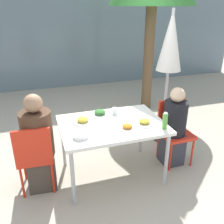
{
  "coord_description": "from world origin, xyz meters",
  "views": [
    {
      "loc": [
        -0.82,
        -2.57,
        2.09
      ],
      "look_at": [
        0.0,
        0.0,
        0.9
      ],
      "focal_mm": 40.0,
      "sensor_mm": 36.0,
      "label": 1
    }
  ],
  "objects_px": {
    "person_right": "(174,129)",
    "bottle": "(165,121)",
    "salad_bowl": "(81,135)",
    "chair_right": "(174,127)",
    "closed_umbrella": "(170,47)",
    "person_left": "(39,146)",
    "chair_left": "(35,154)",
    "drinking_cup": "(115,111)"
  },
  "relations": [
    {
      "from": "person_right",
      "to": "bottle",
      "type": "xyz_separation_m",
      "value": [
        -0.34,
        -0.32,
        0.32
      ]
    },
    {
      "from": "salad_bowl",
      "to": "chair_right",
      "type": "bearing_deg",
      "value": 12.81
    },
    {
      "from": "closed_umbrella",
      "to": "salad_bowl",
      "type": "relative_size",
      "value": 11.36
    },
    {
      "from": "bottle",
      "to": "salad_bowl",
      "type": "xyz_separation_m",
      "value": [
        -0.96,
        0.09,
        -0.07
      ]
    },
    {
      "from": "chair_right",
      "to": "closed_umbrella",
      "type": "distance_m",
      "value": 1.15
    },
    {
      "from": "person_left",
      "to": "closed_umbrella",
      "type": "relative_size",
      "value": 0.59
    },
    {
      "from": "person_right",
      "to": "closed_umbrella",
      "type": "distance_m",
      "value": 1.19
    },
    {
      "from": "person_left",
      "to": "salad_bowl",
      "type": "xyz_separation_m",
      "value": [
        0.45,
        -0.27,
        0.21
      ]
    },
    {
      "from": "chair_right",
      "to": "salad_bowl",
      "type": "bearing_deg",
      "value": 12.39
    },
    {
      "from": "chair_left",
      "to": "drinking_cup",
      "type": "xyz_separation_m",
      "value": [
        1.05,
        0.28,
        0.27
      ]
    },
    {
      "from": "closed_umbrella",
      "to": "drinking_cup",
      "type": "relative_size",
      "value": 23.7
    },
    {
      "from": "closed_umbrella",
      "to": "bottle",
      "type": "bearing_deg",
      "value": -119.69
    },
    {
      "from": "chair_right",
      "to": "person_left",
      "type": "bearing_deg",
      "value": 0.72
    },
    {
      "from": "person_left",
      "to": "drinking_cup",
      "type": "height_order",
      "value": "person_left"
    },
    {
      "from": "closed_umbrella",
      "to": "chair_right",
      "type": "bearing_deg",
      "value": -106.4
    },
    {
      "from": "closed_umbrella",
      "to": "salad_bowl",
      "type": "height_order",
      "value": "closed_umbrella"
    },
    {
      "from": "chair_left",
      "to": "salad_bowl",
      "type": "bearing_deg",
      "value": -17.71
    },
    {
      "from": "chair_right",
      "to": "closed_umbrella",
      "type": "relative_size",
      "value": 0.43
    },
    {
      "from": "person_left",
      "to": "chair_right",
      "type": "distance_m",
      "value": 1.8
    },
    {
      "from": "chair_right",
      "to": "bottle",
      "type": "relative_size",
      "value": 4.39
    },
    {
      "from": "person_left",
      "to": "drinking_cup",
      "type": "relative_size",
      "value": 14.06
    },
    {
      "from": "chair_right",
      "to": "bottle",
      "type": "height_order",
      "value": "bottle"
    },
    {
      "from": "person_right",
      "to": "person_left",
      "type": "bearing_deg",
      "value": -1.88
    },
    {
      "from": "salad_bowl",
      "to": "drinking_cup",
      "type": "bearing_deg",
      "value": 40.92
    },
    {
      "from": "chair_right",
      "to": "salad_bowl",
      "type": "xyz_separation_m",
      "value": [
        -1.35,
        -0.31,
        0.25
      ]
    },
    {
      "from": "bottle",
      "to": "salad_bowl",
      "type": "bearing_deg",
      "value": 174.58
    },
    {
      "from": "chair_left",
      "to": "chair_right",
      "type": "relative_size",
      "value": 1.0
    },
    {
      "from": "person_left",
      "to": "salad_bowl",
      "type": "height_order",
      "value": "person_left"
    },
    {
      "from": "person_right",
      "to": "bottle",
      "type": "height_order",
      "value": "person_right"
    },
    {
      "from": "bottle",
      "to": "drinking_cup",
      "type": "relative_size",
      "value": 2.35
    },
    {
      "from": "chair_left",
      "to": "salad_bowl",
      "type": "height_order",
      "value": "chair_left"
    },
    {
      "from": "person_left",
      "to": "person_right",
      "type": "height_order",
      "value": "person_left"
    },
    {
      "from": "chair_left",
      "to": "chair_right",
      "type": "bearing_deg",
      "value": 6.81
    },
    {
      "from": "chair_left",
      "to": "person_right",
      "type": "height_order",
      "value": "person_right"
    },
    {
      "from": "drinking_cup",
      "to": "person_right",
      "type": "bearing_deg",
      "value": -18.02
    },
    {
      "from": "salad_bowl",
      "to": "closed_umbrella",
      "type": "bearing_deg",
      "value": 30.28
    },
    {
      "from": "closed_umbrella",
      "to": "drinking_cup",
      "type": "xyz_separation_m",
      "value": [
        -0.98,
        -0.42,
        -0.7
      ]
    },
    {
      "from": "person_right",
      "to": "drinking_cup",
      "type": "bearing_deg",
      "value": -18.45
    },
    {
      "from": "salad_bowl",
      "to": "person_left",
      "type": "bearing_deg",
      "value": 148.95
    },
    {
      "from": "drinking_cup",
      "to": "bottle",
      "type": "bearing_deg",
      "value": -53.47
    },
    {
      "from": "closed_umbrella",
      "to": "bottle",
      "type": "height_order",
      "value": "closed_umbrella"
    },
    {
      "from": "person_left",
      "to": "drinking_cup",
      "type": "xyz_separation_m",
      "value": [
        1.0,
        0.2,
        0.23
      ]
    }
  ]
}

